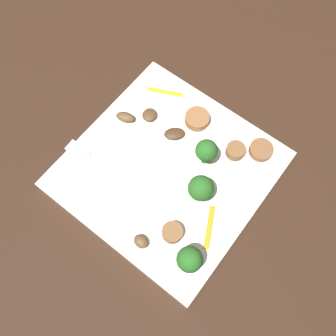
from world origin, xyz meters
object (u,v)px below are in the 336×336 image
object	(u,v)px
broccoli_floret_1	(201,188)
mushroom_1	(175,134)
sausage_slice_0	(261,150)
pepper_strip_0	(165,92)
broccoli_floret_0	(190,260)
sausage_slice_2	(235,151)
sausage_slice_3	(172,232)
mushroom_2	(141,241)
mushroom_3	(150,115)
mushroom_0	(125,117)
sausage_slice_1	(197,119)
fork	(111,172)
broccoli_floret_2	(206,151)
plate	(168,170)
pepper_strip_1	(209,227)

from	to	relation	value
broccoli_floret_1	mushroom_1	size ratio (longest dim) A/B	1.49
sausage_slice_0	pepper_strip_0	size ratio (longest dim) A/B	0.61
broccoli_floret_0	sausage_slice_2	world-z (taller)	broccoli_floret_0
broccoli_floret_1	sausage_slice_3	xyz separation A→B (m)	(-0.00, 0.06, -0.02)
broccoli_floret_1	pepper_strip_0	size ratio (longest dim) A/B	0.82
mushroom_2	mushroom_3	world-z (taller)	mushroom_2
sausage_slice_2	mushroom_3	distance (m)	0.13
sausage_slice_2	mushroom_0	xyz separation A→B (m)	(0.16, 0.05, -0.00)
sausage_slice_1	mushroom_3	world-z (taller)	sausage_slice_1
sausage_slice_0	mushroom_3	bearing A→B (deg)	17.73
mushroom_1	sausage_slice_0	bearing A→B (deg)	-154.47
fork	sausage_slice_0	size ratio (longest dim) A/B	5.41
fork	broccoli_floret_1	size ratio (longest dim) A/B	4.04
broccoli_floret_2	mushroom_1	xyz separation A→B (m)	(0.06, -0.01, -0.03)
plate	broccoli_floret_0	size ratio (longest dim) A/B	5.61
pepper_strip_1	mushroom_0	bearing A→B (deg)	-16.77
sausage_slice_1	sausage_slice_3	world-z (taller)	same
plate	broccoli_floret_2	distance (m)	0.07
sausage_slice_2	pepper_strip_0	distance (m)	0.14
plate	mushroom_2	distance (m)	0.11
broccoli_floret_2	pepper_strip_0	distance (m)	0.13
sausage_slice_0	mushroom_0	bearing A→B (deg)	22.44
sausage_slice_2	mushroom_1	xyz separation A→B (m)	(0.08, 0.03, -0.00)
broccoli_floret_2	sausage_slice_0	size ratio (longest dim) A/B	1.43
broccoli_floret_2	mushroom_2	world-z (taller)	broccoli_floret_2
broccoli_floret_1	mushroom_3	bearing A→B (deg)	-22.79
sausage_slice_0	pepper_strip_0	distance (m)	0.17
broccoli_floret_1	pepper_strip_1	world-z (taller)	broccoli_floret_1
broccoli_floret_1	sausage_slice_2	xyz separation A→B (m)	(-0.00, -0.08, -0.02)
sausage_slice_0	broccoli_floret_0	bearing A→B (deg)	93.59
broccoli_floret_2	sausage_slice_2	xyz separation A→B (m)	(-0.03, -0.04, -0.02)
sausage_slice_3	mushroom_2	size ratio (longest dim) A/B	1.34
broccoli_floret_0	mushroom_2	distance (m)	0.07
mushroom_2	sausage_slice_2	bearing A→B (deg)	-97.70
plate	mushroom_0	bearing A→B (deg)	-13.79
broccoli_floret_0	broccoli_floret_1	size ratio (longest dim) A/B	1.03
broccoli_floret_0	fork	bearing A→B (deg)	-12.05
broccoli_floret_1	mushroom_1	xyz separation A→B (m)	(0.08, -0.05, -0.02)
mushroom_3	sausage_slice_2	bearing A→B (deg)	-168.45
sausage_slice_0	fork	bearing A→B (deg)	46.42
fork	broccoli_floret_2	size ratio (longest dim) A/B	3.77
broccoli_floret_2	pepper_strip_1	size ratio (longest dim) A/B	0.84
broccoli_floret_2	pepper_strip_1	bearing A→B (deg)	129.34
mushroom_2	sausage_slice_1	bearing A→B (deg)	-75.56
fork	broccoli_floret_2	world-z (taller)	broccoli_floret_2
broccoli_floret_2	sausage_slice_3	size ratio (longest dim) A/B	1.76
broccoli_floret_1	sausage_slice_2	bearing A→B (deg)	-92.00
mushroom_0	pepper_strip_1	bearing A→B (deg)	163.23
fork	mushroom_2	size ratio (longest dim) A/B	8.90
mushroom_2	mushroom_3	bearing A→B (deg)	-54.55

